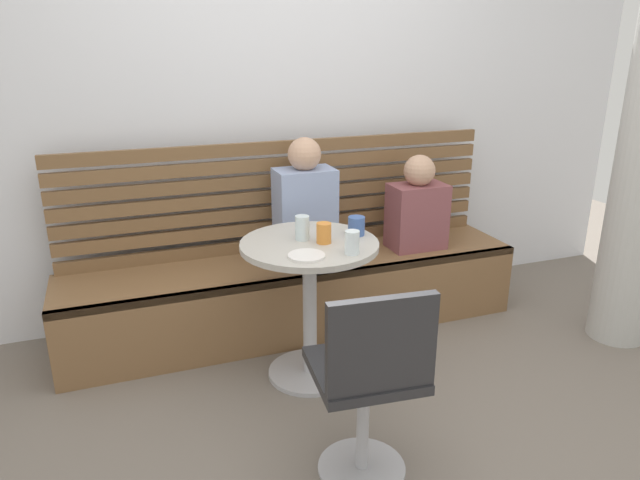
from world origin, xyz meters
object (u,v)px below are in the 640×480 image
Objects in this scene: person_adult at (305,206)px; cup_water_clear at (352,242)px; white_chair at (370,380)px; cup_glass_tall at (302,228)px; cup_mug_blue at (356,226)px; cup_tumbler_orange at (324,233)px; cafe_table at (310,284)px; person_child_left at (417,208)px; booth_bench at (297,294)px; plate_small at (307,256)px.

person_adult reaches higher than cup_water_clear.
cup_glass_tall reaches higher than white_chair.
person_adult is 7.53× the size of cup_mug_blue.
cup_mug_blue is at bearing 15.88° from cup_tumbler_orange.
cafe_table is 1.01m from person_child_left.
person_adult is 1.23× the size of person_child_left.
booth_bench is at bearing 177.59° from person_child_left.
white_chair is 0.92m from cup_glass_tall.
person_adult is (0.17, 0.56, 0.24)m from cafe_table.
cup_tumbler_orange is at bearing 82.22° from white_chair.
cup_mug_blue is at bearing 31.87° from plate_small.
white_chair is at bearing -125.16° from person_child_left.
cup_mug_blue is at bearing -72.28° from booth_bench.
cup_water_clear is 0.22m from plate_small.
person_child_left reaches higher than white_chair.
cup_water_clear is (0.15, -0.27, -0.01)m from cup_glass_tall.
cafe_table is at bearing -100.55° from booth_bench.
cup_glass_tall is at bearing 119.09° from cup_water_clear.
cup_glass_tall is 0.31m from cup_water_clear.
cup_tumbler_orange is 0.59× the size of plate_small.
white_chair is 1.61m from person_child_left.
white_chair reaches higher than booth_bench.
white_chair is at bearing -91.64° from cup_glass_tall.
cafe_table reaches higher than booth_bench.
cup_water_clear is (-0.04, -0.78, 0.04)m from person_adult.
person_child_left is 1.03m from cup_water_clear.
plate_small is (-0.34, -0.21, -0.04)m from cup_mug_blue.
cafe_table is (-0.10, -0.52, 0.30)m from booth_bench.
booth_bench is at bearing 76.13° from cup_glass_tall.
cafe_table is at bearing 120.22° from cup_water_clear.
cup_tumbler_orange is at bearing -147.10° from person_child_left.
booth_bench is 0.61m from cafe_table.
person_adult is 0.71m from person_child_left.
white_chair is 1.19× the size of person_adult.
cafe_table is at bearing 67.24° from plate_small.
person_child_left is at bearing 43.74° from cup_water_clear.
person_child_left reaches higher than cup_tumbler_orange.
cup_water_clear is at bearing -92.70° from person_adult.
person_child_left is 1.00m from cup_glass_tall.
cup_mug_blue is (0.28, -0.03, -0.01)m from cup_glass_tall.
cup_mug_blue reaches higher than booth_bench.
person_adult is 0.78m from cup_water_clear.
plate_small is (-0.04, 0.62, 0.28)m from white_chair.
cafe_table is at bearing -106.66° from person_adult.
cup_tumbler_orange reaches higher than cafe_table.
cup_tumbler_orange is at bearing 110.23° from cup_water_clear.
cup_glass_tall is at bearing -110.11° from person_adult.
cup_glass_tall is at bearing -103.87° from booth_bench.
white_chair is 0.68m from plate_small.
cafe_table is 0.82m from white_chair.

